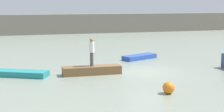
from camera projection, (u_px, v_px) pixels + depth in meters
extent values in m
plane|color=gray|center=(145.00, 72.00, 21.50)|extent=(120.00, 120.00, 0.00)
cube|color=gray|center=(72.00, 24.00, 48.32)|extent=(80.00, 1.20, 2.85)
cube|color=teal|center=(20.00, 73.00, 20.19)|extent=(3.59, 2.52, 0.35)
cube|color=brown|center=(92.00, 70.00, 20.73)|extent=(3.69, 0.98, 0.53)
cube|color=#2B4CAD|center=(140.00, 57.00, 26.39)|extent=(3.13, 2.09, 0.35)
cylinder|color=#4C4C56|center=(92.00, 59.00, 20.62)|extent=(0.22, 0.22, 0.87)
cylinder|color=white|center=(92.00, 47.00, 20.50)|extent=(0.32, 0.32, 0.65)
sphere|color=#936B4C|center=(92.00, 40.00, 20.43)|extent=(0.24, 0.24, 0.24)
sphere|color=orange|center=(169.00, 88.00, 16.29)|extent=(0.60, 0.60, 0.60)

